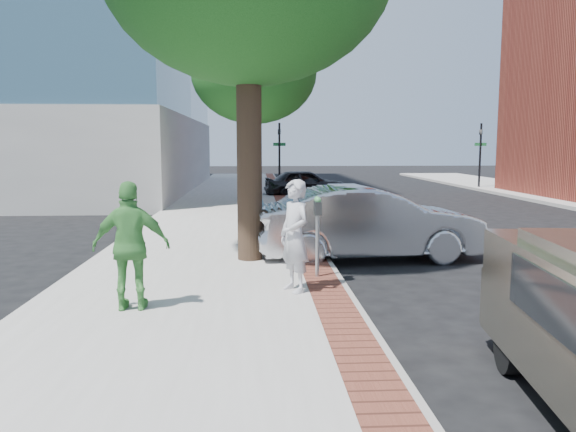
{
  "coord_description": "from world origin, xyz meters",
  "views": [
    {
      "loc": [
        -0.48,
        -9.82,
        2.54
      ],
      "look_at": [
        0.14,
        0.8,
        1.2
      ],
      "focal_mm": 35.0,
      "sensor_mm": 36.0,
      "label": 1
    }
  ],
  "objects": [
    {
      "name": "sidewalk",
      "position": [
        -1.5,
        8.0,
        0.07
      ],
      "size": [
        5.0,
        60.0,
        0.15
      ],
      "primitive_type": "cube",
      "color": "#9E9991",
      "rests_on": "ground"
    },
    {
      "name": "person_gray",
      "position": [
        0.15,
        -0.8,
        1.07
      ],
      "size": [
        0.71,
        0.8,
        1.85
      ],
      "primitive_type": "imported",
      "rotation": [
        0.0,
        0.0,
        -1.08
      ],
      "color": "#B1B1B6",
      "rests_on": "sidewalk"
    },
    {
      "name": "person_officer",
      "position": [
        -0.5,
        3.14,
        1.08
      ],
      "size": [
        0.92,
        1.06,
        1.86
      ],
      "primitive_type": "imported",
      "rotation": [
        0.0,
        0.0,
        1.84
      ],
      "color": "#87B8D0",
      "rests_on": "sidewalk"
    },
    {
      "name": "person_green",
      "position": [
        -2.29,
        -1.69,
        1.09
      ],
      "size": [
        1.12,
        0.49,
        1.89
      ],
      "primitive_type": "imported",
      "rotation": [
        0.0,
        0.0,
        3.17
      ],
      "color": "#469443",
      "rests_on": "sidewalk"
    },
    {
      "name": "office_base",
      "position": [
        -13.0,
        22.0,
        2.0
      ],
      "size": [
        18.2,
        22.2,
        4.0
      ],
      "primitive_type": "cube",
      "color": "gray",
      "rests_on": "ground"
    },
    {
      "name": "tree_far",
      "position": [
        -0.5,
        12.0,
        5.3
      ],
      "size": [
        4.8,
        4.8,
        7.14
      ],
      "color": "black",
      "rests_on": "sidewalk"
    },
    {
      "name": "signal_near",
      "position": [
        0.9,
        22.0,
        2.25
      ],
      "size": [
        0.7,
        0.15,
        3.8
      ],
      "color": "black",
      "rests_on": "ground"
    },
    {
      "name": "bg_car",
      "position": [
        2.0,
        17.88,
        0.69
      ],
      "size": [
        4.2,
        2.13,
        1.37
      ],
      "primitive_type": "imported",
      "rotation": [
        0.0,
        0.0,
        1.7
      ],
      "color": "black",
      "rests_on": "ground"
    },
    {
      "name": "parking_meter",
      "position": [
        0.64,
        0.18,
        1.21
      ],
      "size": [
        0.12,
        0.32,
        1.47
      ],
      "color": "gray",
      "rests_on": "sidewalk"
    },
    {
      "name": "ground",
      "position": [
        0.0,
        0.0,
        0.0
      ],
      "size": [
        120.0,
        120.0,
        0.0
      ],
      "primitive_type": "plane",
      "color": "black",
      "rests_on": "ground"
    },
    {
      "name": "signal_far",
      "position": [
        12.5,
        22.0,
        2.25
      ],
      "size": [
        0.7,
        0.15,
        3.8
      ],
      "color": "black",
      "rests_on": "ground"
    },
    {
      "name": "curb",
      "position": [
        1.05,
        8.0,
        0.07
      ],
      "size": [
        0.1,
        60.0,
        0.15
      ],
      "primitive_type": "cube",
      "color": "gray",
      "rests_on": "ground"
    },
    {
      "name": "brick_strip",
      "position": [
        0.7,
        8.0,
        0.15
      ],
      "size": [
        0.6,
        60.0,
        0.01
      ],
      "primitive_type": "cube",
      "color": "brown",
      "rests_on": "sidewalk"
    },
    {
      "name": "sedan_silver",
      "position": [
        2.02,
        2.38,
        0.83
      ],
      "size": [
        5.16,
        2.2,
        1.65
      ],
      "primitive_type": "imported",
      "rotation": [
        0.0,
        0.0,
        1.66
      ],
      "color": "#B5B7BC",
      "rests_on": "ground"
    }
  ]
}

